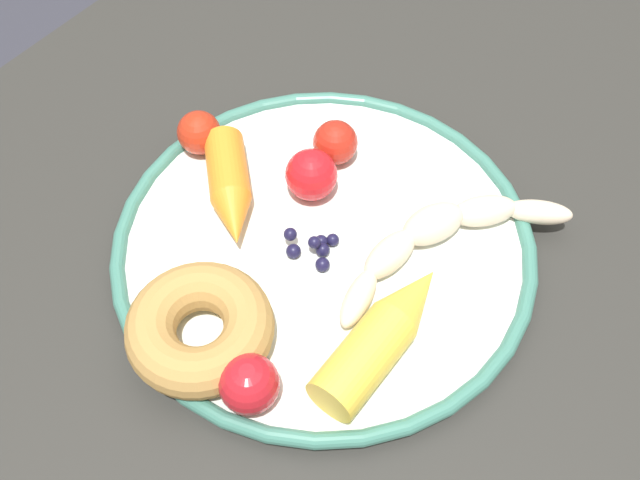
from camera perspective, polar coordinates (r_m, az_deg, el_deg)
The scene contains 11 objects.
dining_table at distance 0.68m, azimuth 0.92°, elevation -5.17°, with size 1.03×0.76×0.77m.
plate at distance 0.58m, azimuth 0.00°, elevation -0.16°, with size 0.33×0.33×0.02m.
banana at distance 0.57m, azimuth 9.31°, elevation 0.38°, with size 0.20×0.12×0.03m.
carrot_orange at distance 0.59m, azimuth -7.02°, elevation 3.97°, with size 0.10×0.10×0.03m.
carrot_yellow at distance 0.52m, azimuth 4.98°, elevation -7.26°, with size 0.13×0.04×0.04m.
donut at distance 0.52m, azimuth -9.32°, elevation -6.76°, with size 0.11×0.11×0.04m, color #B28444.
blueberry_pile at distance 0.57m, azimuth -0.62°, elevation -0.52°, with size 0.04×0.04×0.02m.
tomato_near at distance 0.64m, azimuth -9.37°, elevation 8.23°, with size 0.04×0.04×0.04m, color red.
tomato_mid at distance 0.62m, azimuth 1.20°, elevation 7.58°, with size 0.04×0.04×0.04m, color red.
tomato_far at distance 0.59m, azimuth -0.68°, elevation 5.09°, with size 0.04×0.04×0.04m, color red.
tomato_extra at distance 0.50m, azimuth -5.53°, elevation -11.07°, with size 0.04×0.04×0.04m, color red.
Camera 1 is at (-0.28, -0.19, 1.25)m, focal length 41.18 mm.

